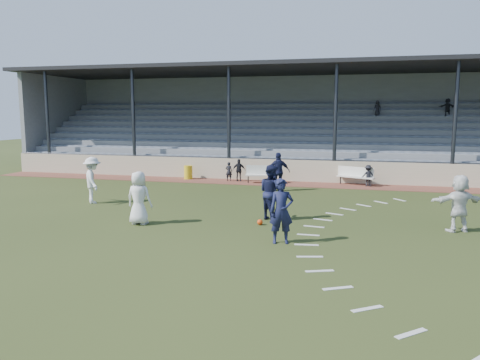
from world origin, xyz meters
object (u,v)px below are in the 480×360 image
(player_white_lead, at_px, (139,198))
(football, at_px, (260,222))
(trash_bin, at_px, (188,172))
(bench_left, at_px, (264,172))
(bench_right, at_px, (356,174))
(player_navy_lead, at_px, (281,211))

(player_white_lead, bearing_deg, football, -165.34)
(trash_bin, relative_size, player_white_lead, 0.42)
(football, bearing_deg, trash_bin, 122.53)
(bench_left, xyz_separation_m, player_white_lead, (-2.27, -10.46, 0.33))
(football, bearing_deg, bench_right, 72.97)
(bench_right, relative_size, trash_bin, 2.57)
(bench_left, xyz_separation_m, football, (1.78, -9.56, -0.49))
(football, relative_size, player_white_lead, 0.11)
(trash_bin, bearing_deg, bench_right, 0.49)
(bench_left, height_order, football, bench_left)
(bench_left, distance_m, bench_right, 4.87)
(trash_bin, xyz_separation_m, player_white_lead, (2.28, -10.83, 0.51))
(player_white_lead, bearing_deg, player_navy_lead, 169.52)
(player_white_lead, distance_m, player_navy_lead, 5.25)
(football, xyz_separation_m, player_white_lead, (-4.05, -0.89, 0.82))
(trash_bin, xyz_separation_m, player_navy_lead, (7.40, -11.98, 0.55))
(bench_left, xyz_separation_m, bench_right, (4.85, 0.45, 0.00))
(bench_right, xyz_separation_m, player_white_lead, (-7.12, -10.91, 0.33))
(trash_bin, height_order, player_navy_lead, player_navy_lead)
(bench_left, distance_m, player_navy_lead, 11.96)
(bench_left, xyz_separation_m, trash_bin, (-4.56, 0.37, -0.18))
(bench_right, distance_m, football, 10.49)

